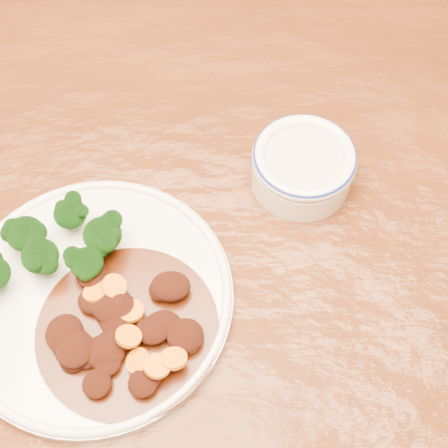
{
  "coord_description": "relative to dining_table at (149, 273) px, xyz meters",
  "views": [
    {
      "loc": [
        0.09,
        -0.32,
        1.33
      ],
      "look_at": [
        0.09,
        0.01,
        0.77
      ],
      "focal_mm": 50.0,
      "sensor_mm": 36.0,
      "label": 1
    }
  ],
  "objects": [
    {
      "name": "ground",
      "position": [
        0.0,
        0.0,
        -0.67
      ],
      "size": [
        4.0,
        4.0,
        0.0
      ],
      "primitive_type": "plane",
      "color": "#452611",
      "rests_on": "ground"
    },
    {
      "name": "dining_table",
      "position": [
        0.0,
        0.0,
        0.0
      ],
      "size": [
        1.51,
        0.92,
        0.75
      ],
      "rotation": [
        0.0,
        0.0,
        0.01
      ],
      "color": "#56260F",
      "rests_on": "ground"
    },
    {
      "name": "dinner_plate",
      "position": [
        -0.04,
        -0.07,
        0.09
      ],
      "size": [
        0.28,
        0.28,
        0.02
      ],
      "rotation": [
        0.0,
        0.0,
        -0.43
      ],
      "color": "white",
      "rests_on": "dining_table"
    },
    {
      "name": "broccoli_florets",
      "position": [
        -0.08,
        -0.03,
        0.12
      ],
      "size": [
        0.14,
        0.1,
        0.04
      ],
      "color": "#6A9C51",
      "rests_on": "dinner_plate"
    },
    {
      "name": "mince_stew",
      "position": [
        -0.01,
        -0.11,
        0.1
      ],
      "size": [
        0.18,
        0.18,
        0.03
      ],
      "color": "#411607",
      "rests_on": "dinner_plate"
    },
    {
      "name": "dip_bowl",
      "position": [
        0.17,
        0.08,
        0.11
      ],
      "size": [
        0.11,
        0.11,
        0.05
      ],
      "rotation": [
        0.0,
        0.0,
        -0.42
      ],
      "color": "white",
      "rests_on": "dining_table"
    }
  ]
}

